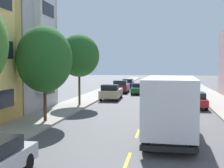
# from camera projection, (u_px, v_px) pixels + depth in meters

# --- Properties ---
(ground_plane) EXTENTS (160.00, 160.00, 0.00)m
(ground_plane) POSITION_uv_depth(u_px,v_px,m) (151.00, 99.00, 35.13)
(ground_plane) COLOR #4C4C4F
(sidewalk_left) EXTENTS (3.20, 120.00, 0.14)m
(sidewalk_left) POSITION_uv_depth(u_px,v_px,m) (86.00, 99.00, 34.33)
(sidewalk_left) COLOR #A39E93
(sidewalk_left) RESTS_ON ground_plane
(sidewalk_right) EXTENTS (3.20, 120.00, 0.14)m
(sidewalk_right) POSITION_uv_depth(u_px,v_px,m) (218.00, 101.00, 31.98)
(sidewalk_right) COLOR #A39E93
(sidewalk_right) RESTS_ON ground_plane
(lane_centerline_dashes) EXTENTS (0.14, 47.20, 0.01)m
(lane_centerline_dashes) POSITION_uv_depth(u_px,v_px,m) (148.00, 105.00, 29.72)
(lane_centerline_dashes) COLOR yellow
(lane_centerline_dashes) RESTS_ON ground_plane
(street_tree_second) EXTENTS (3.69, 3.69, 6.32)m
(street_tree_second) POSITION_uv_depth(u_px,v_px,m) (44.00, 59.00, 20.34)
(street_tree_second) COLOR #47331E
(street_tree_second) RESTS_ON sidewalk_left
(street_tree_third) EXTENTS (3.78, 3.78, 6.61)m
(street_tree_third) POSITION_uv_depth(u_px,v_px,m) (79.00, 56.00, 28.69)
(street_tree_third) COLOR #47331E
(street_tree_third) RESTS_ON sidewalk_left
(delivery_box_truck) EXTENTS (2.67, 7.76, 3.26)m
(delivery_box_truck) POSITION_uv_depth(u_px,v_px,m) (171.00, 104.00, 15.97)
(delivery_box_truck) COLOR white
(delivery_box_truck) RESTS_ON ground_plane
(parked_pickup_champagne) EXTENTS (2.11, 5.34, 1.73)m
(parked_pickup_champagne) POSITION_uv_depth(u_px,v_px,m) (111.00, 92.00, 34.34)
(parked_pickup_champagne) COLOR tan
(parked_pickup_champagne) RESTS_ON ground_plane
(parked_pickup_sky) EXTENTS (2.11, 5.34, 1.73)m
(parked_pickup_sky) POSITION_uv_depth(u_px,v_px,m) (188.00, 89.00, 38.19)
(parked_pickup_sky) COLOR #7A9EC6
(parked_pickup_sky) RESTS_ON ground_plane
(parked_wagon_navy) EXTENTS (1.87, 4.72, 1.50)m
(parked_wagon_navy) POSITION_uv_depth(u_px,v_px,m) (128.00, 83.00, 51.56)
(parked_wagon_navy) COLOR navy
(parked_wagon_navy) RESTS_ON ground_plane
(parked_pickup_teal) EXTENTS (2.11, 5.34, 1.73)m
(parked_pickup_teal) POSITION_uv_depth(u_px,v_px,m) (182.00, 84.00, 48.05)
(parked_pickup_teal) COLOR #195B60
(parked_pickup_teal) RESTS_ON ground_plane
(parked_pickup_burgundy) EXTENTS (2.15, 5.36, 1.73)m
(parked_pickup_burgundy) POSITION_uv_depth(u_px,v_px,m) (121.00, 87.00, 43.02)
(parked_pickup_burgundy) COLOR maroon
(parked_pickup_burgundy) RESTS_ON ground_plane
(parked_sedan_red) EXTENTS (1.83, 4.51, 1.43)m
(parked_sedan_red) POSITION_uv_depth(u_px,v_px,m) (195.00, 100.00, 27.61)
(parked_sedan_red) COLOR #AD1E1E
(parked_sedan_red) RESTS_ON ground_plane
(parked_suv_black) EXTENTS (2.01, 4.82, 1.93)m
(parked_suv_black) POSITION_uv_depth(u_px,v_px,m) (180.00, 81.00, 53.94)
(parked_suv_black) COLOR black
(parked_suv_black) RESTS_ON ground_plane
(moving_forest_sedan) EXTENTS (1.80, 4.50, 1.43)m
(moving_forest_sedan) POSITION_uv_depth(u_px,v_px,m) (139.00, 88.00, 40.81)
(moving_forest_sedan) COLOR #194C28
(moving_forest_sedan) RESTS_ON ground_plane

